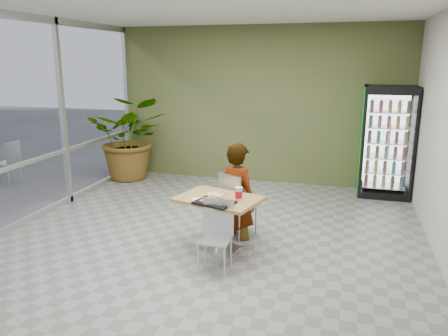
{
  "coord_description": "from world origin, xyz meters",
  "views": [
    {
      "loc": [
        1.78,
        -5.36,
        2.5
      ],
      "look_at": [
        0.12,
        0.48,
        1.0
      ],
      "focal_mm": 35.0,
      "sensor_mm": 36.0,
      "label": 1
    }
  ],
  "objects_px": {
    "chair_far": "(234,200)",
    "chair_near": "(217,229)",
    "cafeteria_tray": "(214,203)",
    "seated_woman": "(238,200)",
    "potted_plant": "(131,138)",
    "soda_cup": "(239,194)",
    "beverage_fridge": "(387,142)",
    "dining_table": "(219,213)"
  },
  "relations": [
    {
      "from": "soda_cup",
      "to": "potted_plant",
      "type": "distance_m",
      "value": 4.42
    },
    {
      "from": "cafeteria_tray",
      "to": "chair_near",
      "type": "bearing_deg",
      "value": -66.52
    },
    {
      "from": "chair_near",
      "to": "cafeteria_tray",
      "type": "xyz_separation_m",
      "value": [
        -0.09,
        0.21,
        0.26
      ]
    },
    {
      "from": "seated_woman",
      "to": "beverage_fridge",
      "type": "distance_m",
      "value": 3.48
    },
    {
      "from": "seated_woman",
      "to": "cafeteria_tray",
      "type": "distance_m",
      "value": 0.87
    },
    {
      "from": "soda_cup",
      "to": "cafeteria_tray",
      "type": "distance_m",
      "value": 0.35
    },
    {
      "from": "soda_cup",
      "to": "cafeteria_tray",
      "type": "bearing_deg",
      "value": -138.67
    },
    {
      "from": "soda_cup",
      "to": "potted_plant",
      "type": "xyz_separation_m",
      "value": [
        -3.16,
        3.09,
        0.06
      ]
    },
    {
      "from": "cafeteria_tray",
      "to": "beverage_fridge",
      "type": "height_order",
      "value": "beverage_fridge"
    },
    {
      "from": "dining_table",
      "to": "beverage_fridge",
      "type": "relative_size",
      "value": 0.59
    },
    {
      "from": "chair_near",
      "to": "cafeteria_tray",
      "type": "distance_m",
      "value": 0.35
    },
    {
      "from": "seated_woman",
      "to": "soda_cup",
      "type": "bearing_deg",
      "value": 133.87
    },
    {
      "from": "cafeteria_tray",
      "to": "potted_plant",
      "type": "distance_m",
      "value": 4.41
    },
    {
      "from": "beverage_fridge",
      "to": "soda_cup",
      "type": "bearing_deg",
      "value": -121.25
    },
    {
      "from": "cafeteria_tray",
      "to": "chair_far",
      "type": "bearing_deg",
      "value": 86.38
    },
    {
      "from": "chair_far",
      "to": "soda_cup",
      "type": "distance_m",
      "value": 0.67
    },
    {
      "from": "soda_cup",
      "to": "beverage_fridge",
      "type": "relative_size",
      "value": 0.08
    },
    {
      "from": "chair_near",
      "to": "soda_cup",
      "type": "xyz_separation_m",
      "value": [
        0.17,
        0.44,
        0.33
      ]
    },
    {
      "from": "chair_far",
      "to": "beverage_fridge",
      "type": "bearing_deg",
      "value": -100.09
    },
    {
      "from": "soda_cup",
      "to": "potted_plant",
      "type": "relative_size",
      "value": 0.1
    },
    {
      "from": "chair_far",
      "to": "chair_near",
      "type": "height_order",
      "value": "chair_far"
    },
    {
      "from": "chair_far",
      "to": "beverage_fridge",
      "type": "distance_m",
      "value": 3.54
    },
    {
      "from": "seated_woman",
      "to": "potted_plant",
      "type": "xyz_separation_m",
      "value": [
        -3.0,
        2.49,
        0.35
      ]
    },
    {
      "from": "dining_table",
      "to": "beverage_fridge",
      "type": "xyz_separation_m",
      "value": [
        2.29,
        3.25,
        0.49
      ]
    },
    {
      "from": "cafeteria_tray",
      "to": "beverage_fridge",
      "type": "distance_m",
      "value": 4.19
    },
    {
      "from": "chair_near",
      "to": "dining_table",
      "type": "bearing_deg",
      "value": 101.87
    },
    {
      "from": "chair_far",
      "to": "beverage_fridge",
      "type": "xyz_separation_m",
      "value": [
        2.22,
        2.71,
        0.47
      ]
    },
    {
      "from": "chair_far",
      "to": "cafeteria_tray",
      "type": "relative_size",
      "value": 1.99
    },
    {
      "from": "seated_woman",
      "to": "soda_cup",
      "type": "height_order",
      "value": "seated_woman"
    },
    {
      "from": "seated_woman",
      "to": "cafeteria_tray",
      "type": "height_order",
      "value": "seated_woman"
    },
    {
      "from": "beverage_fridge",
      "to": "chair_near",
      "type": "bearing_deg",
      "value": -120.08
    },
    {
      "from": "chair_far",
      "to": "potted_plant",
      "type": "xyz_separation_m",
      "value": [
        -2.95,
        2.52,
        0.34
      ]
    },
    {
      "from": "seated_woman",
      "to": "potted_plant",
      "type": "height_order",
      "value": "potted_plant"
    },
    {
      "from": "seated_woman",
      "to": "cafeteria_tray",
      "type": "relative_size",
      "value": 3.54
    },
    {
      "from": "potted_plant",
      "to": "chair_far",
      "type": "bearing_deg",
      "value": -40.56
    },
    {
      "from": "chair_far",
      "to": "chair_near",
      "type": "distance_m",
      "value": 1.01
    },
    {
      "from": "chair_far",
      "to": "cafeteria_tray",
      "type": "bearing_deg",
      "value": 115.59
    },
    {
      "from": "soda_cup",
      "to": "beverage_fridge",
      "type": "height_order",
      "value": "beverage_fridge"
    },
    {
      "from": "dining_table",
      "to": "chair_near",
      "type": "height_order",
      "value": "chair_near"
    },
    {
      "from": "dining_table",
      "to": "cafeteria_tray",
      "type": "height_order",
      "value": "cafeteria_tray"
    },
    {
      "from": "cafeteria_tray",
      "to": "seated_woman",
      "type": "bearing_deg",
      "value": 83.23
    },
    {
      "from": "chair_far",
      "to": "seated_woman",
      "type": "distance_m",
      "value": 0.06
    }
  ]
}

